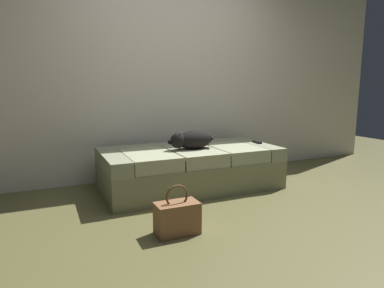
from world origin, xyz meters
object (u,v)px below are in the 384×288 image
handbag (177,217)px  couch (190,168)px  tv_remote (257,142)px  dog_dark (192,140)px

handbag → couch: bearing=61.3°
handbag → tv_remote: bearing=35.5°
couch → tv_remote: 0.87m
couch → handbag: size_ratio=4.91×
couch → dog_dark: 0.32m
tv_remote → handbag: (-1.40, -1.00, -0.32)m
couch → handbag: bearing=-118.7°
tv_remote → handbag: 1.75m
couch → dog_dark: size_ratio=3.30×
tv_remote → handbag: tv_remote is taller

